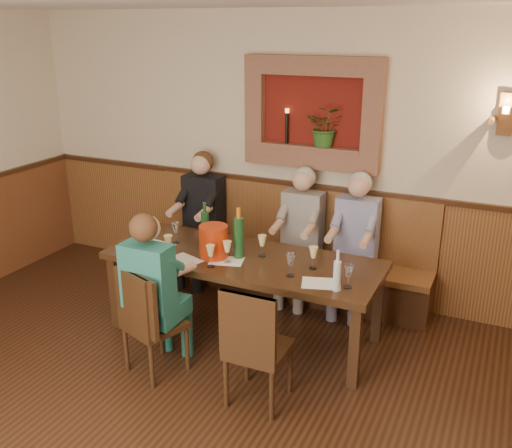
{
  "coord_description": "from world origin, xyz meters",
  "views": [
    {
      "loc": [
        2.02,
        -2.24,
        2.66
      ],
      "look_at": [
        0.1,
        1.9,
        1.05
      ],
      "focal_mm": 40.0,
      "sensor_mm": 36.0,
      "label": 1
    }
  ],
  "objects_px": {
    "chair_near_right": "(258,368)",
    "person_bench_right": "(353,257)",
    "water_bottle": "(337,275)",
    "wine_bottle_green_b": "(205,227)",
    "chair_near_left": "(154,342)",
    "person_chair_front": "(157,306)",
    "wine_bottle_green_a": "(239,237)",
    "bench": "(284,262)",
    "person_bench_mid": "(299,248)",
    "person_bench_left": "(200,229)",
    "spittoon_bucket": "(214,242)",
    "dining_table": "(243,265)"
  },
  "relations": [
    {
      "from": "spittoon_bucket",
      "to": "dining_table",
      "type": "bearing_deg",
      "value": 25.39
    },
    {
      "from": "chair_near_right",
      "to": "person_bench_left",
      "type": "distance_m",
      "value": 2.23
    },
    {
      "from": "wine_bottle_green_a",
      "to": "bench",
      "type": "bearing_deg",
      "value": 88.51
    },
    {
      "from": "chair_near_right",
      "to": "person_bench_right",
      "type": "bearing_deg",
      "value": 81.47
    },
    {
      "from": "dining_table",
      "to": "chair_near_right",
      "type": "xyz_separation_m",
      "value": [
        0.52,
        -0.83,
        -0.4
      ]
    },
    {
      "from": "person_bench_mid",
      "to": "person_chair_front",
      "type": "xyz_separation_m",
      "value": [
        -0.58,
        -1.62,
        -0.0
      ]
    },
    {
      "from": "bench",
      "to": "chair_near_right",
      "type": "xyz_separation_m",
      "value": [
        0.52,
        -1.78,
        -0.05
      ]
    },
    {
      "from": "chair_near_left",
      "to": "wine_bottle_green_a",
      "type": "distance_m",
      "value": 1.11
    },
    {
      "from": "spittoon_bucket",
      "to": "person_bench_mid",
      "type": "bearing_deg",
      "value": 65.55
    },
    {
      "from": "bench",
      "to": "water_bottle",
      "type": "xyz_separation_m",
      "value": [
        0.93,
        -1.24,
        0.55
      ]
    },
    {
      "from": "chair_near_right",
      "to": "water_bottle",
      "type": "distance_m",
      "value": 0.91
    },
    {
      "from": "chair_near_left",
      "to": "person_bench_right",
      "type": "relative_size",
      "value": 0.67
    },
    {
      "from": "dining_table",
      "to": "person_bench_left",
      "type": "height_order",
      "value": "person_bench_left"
    },
    {
      "from": "chair_near_right",
      "to": "bench",
      "type": "bearing_deg",
      "value": 105.63
    },
    {
      "from": "dining_table",
      "to": "chair_near_right",
      "type": "bearing_deg",
      "value": -57.9
    },
    {
      "from": "bench",
      "to": "wine_bottle_green_b",
      "type": "bearing_deg",
      "value": -119.31
    },
    {
      "from": "person_bench_mid",
      "to": "spittoon_bucket",
      "type": "relative_size",
      "value": 4.79
    },
    {
      "from": "person_bench_mid",
      "to": "wine_bottle_green_a",
      "type": "relative_size",
      "value": 3.04
    },
    {
      "from": "person_bench_left",
      "to": "water_bottle",
      "type": "xyz_separation_m",
      "value": [
        1.85,
        -1.13,
        0.29
      ]
    },
    {
      "from": "dining_table",
      "to": "wine_bottle_green_b",
      "type": "relative_size",
      "value": 6.11
    },
    {
      "from": "bench",
      "to": "spittoon_bucket",
      "type": "xyz_separation_m",
      "value": [
        -0.23,
        -1.05,
        0.56
      ]
    },
    {
      "from": "chair_near_left",
      "to": "person_chair_front",
      "type": "xyz_separation_m",
      "value": [
        0.01,
        0.05,
        0.29
      ]
    },
    {
      "from": "bench",
      "to": "chair_near_left",
      "type": "bearing_deg",
      "value": -102.21
    },
    {
      "from": "chair_near_right",
      "to": "spittoon_bucket",
      "type": "xyz_separation_m",
      "value": [
        -0.75,
        0.73,
        0.62
      ]
    },
    {
      "from": "chair_near_left",
      "to": "wine_bottle_green_a",
      "type": "xyz_separation_m",
      "value": [
        0.36,
        0.8,
        0.67
      ]
    },
    {
      "from": "dining_table",
      "to": "water_bottle",
      "type": "distance_m",
      "value": 1.0
    },
    {
      "from": "person_chair_front",
      "to": "person_bench_left",
      "type": "bearing_deg",
      "value": 108.56
    },
    {
      "from": "chair_near_left",
      "to": "dining_table",
      "type": "bearing_deg",
      "value": 84.9
    },
    {
      "from": "wine_bottle_green_b",
      "to": "water_bottle",
      "type": "height_order",
      "value": "wine_bottle_green_b"
    },
    {
      "from": "wine_bottle_green_b",
      "to": "water_bottle",
      "type": "xyz_separation_m",
      "value": [
        1.38,
        -0.43,
        -0.03
      ]
    },
    {
      "from": "wine_bottle_green_b",
      "to": "water_bottle",
      "type": "relative_size",
      "value": 1.2
    },
    {
      "from": "chair_near_right",
      "to": "person_bench_right",
      "type": "relative_size",
      "value": 0.69
    },
    {
      "from": "bench",
      "to": "water_bottle",
      "type": "bearing_deg",
      "value": -53.04
    },
    {
      "from": "person_bench_right",
      "to": "water_bottle",
      "type": "distance_m",
      "value": 1.19
    },
    {
      "from": "person_bench_left",
      "to": "water_bottle",
      "type": "distance_m",
      "value": 2.19
    },
    {
      "from": "chair_near_right",
      "to": "spittoon_bucket",
      "type": "distance_m",
      "value": 1.21
    },
    {
      "from": "bench",
      "to": "chair_near_right",
      "type": "distance_m",
      "value": 1.85
    },
    {
      "from": "chair_near_right",
      "to": "wine_bottle_green_b",
      "type": "distance_m",
      "value": 1.52
    },
    {
      "from": "wine_bottle_green_a",
      "to": "wine_bottle_green_b",
      "type": "distance_m",
      "value": 0.46
    },
    {
      "from": "chair_near_left",
      "to": "spittoon_bucket",
      "type": "relative_size",
      "value": 3.22
    },
    {
      "from": "chair_near_left",
      "to": "spittoon_bucket",
      "type": "distance_m",
      "value": 0.97
    },
    {
      "from": "water_bottle",
      "to": "wine_bottle_green_b",
      "type": "bearing_deg",
      "value": 162.65
    },
    {
      "from": "spittoon_bucket",
      "to": "wine_bottle_green_a",
      "type": "distance_m",
      "value": 0.22
    },
    {
      "from": "wine_bottle_green_b",
      "to": "person_chair_front",
      "type": "bearing_deg",
      "value": -85.46
    },
    {
      "from": "spittoon_bucket",
      "to": "wine_bottle_green_a",
      "type": "relative_size",
      "value": 0.63
    },
    {
      "from": "wine_bottle_green_b",
      "to": "person_bench_mid",
      "type": "bearing_deg",
      "value": 46.91
    },
    {
      "from": "person_bench_left",
      "to": "wine_bottle_green_b",
      "type": "distance_m",
      "value": 0.9
    },
    {
      "from": "water_bottle",
      "to": "spittoon_bucket",
      "type": "bearing_deg",
      "value": 170.95
    },
    {
      "from": "person_chair_front",
      "to": "spittoon_bucket",
      "type": "relative_size",
      "value": 4.76
    },
    {
      "from": "dining_table",
      "to": "chair_near_left",
      "type": "distance_m",
      "value": 1.01
    }
  ]
}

